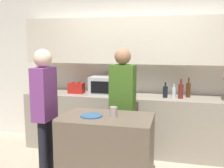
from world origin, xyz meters
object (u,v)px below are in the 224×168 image
Objects in this scene: bottle_0 at (165,92)px; toaster at (76,88)px; bottle_1 at (174,93)px; cup_0 at (113,112)px; person_left at (122,98)px; bottle_3 at (188,90)px; person_center at (44,104)px; bottle_2 at (181,91)px; microwave at (106,86)px; plate_on_island at (91,116)px.

toaster is at bearing 179.01° from bottle_0.
bottle_1 is 1.94× the size of cup_0.
toaster is 1.15m from person_left.
person_center reaches higher than bottle_3.
bottle_1 is (0.13, -0.01, -0.01)m from bottle_0.
person_left is at bearing 90.83° from cup_0.
person_center reaches higher than cup_0.
bottle_0 is 0.24m from bottle_2.
bottle_3 is (0.22, 0.13, 0.03)m from bottle_1.
bottle_3 is at bearing 3.99° from microwave.
bottle_1 is 1.38m from cup_0.
plate_on_island is (0.16, -1.29, -0.16)m from microwave.
person_left is (0.41, -0.66, -0.06)m from microwave.
person_center is at bearing 39.43° from person_left.
person_center is (-1.56, -1.20, -0.00)m from bottle_1.
cup_0 is (0.94, -1.24, -0.05)m from toaster.
toaster is at bearing 127.22° from cup_0.
bottle_1 is 0.72× the size of bottle_3.
bottle_3 is 1.81m from plate_on_island.
bottle_2 is (1.20, -0.04, -0.03)m from microwave.
person_center is (-0.89, 0.00, 0.04)m from cup_0.
plate_on_island is at bearing -168.22° from cup_0.
bottle_2 is (0.10, 0.00, 0.03)m from bottle_1.
cup_0 is (-0.68, -1.20, -0.04)m from bottle_1.
bottle_1 is at bearing -179.34° from bottle_2.
person_center is (-0.47, -1.24, -0.07)m from microwave.
bottle_0 is 0.85m from person_left.
person_center is (-0.63, 0.06, 0.09)m from plate_on_island.
cup_0 is at bearing -114.18° from bottle_0.
bottle_3 is at bearing 30.45° from bottle_1.
microwave is 1.31m from cup_0.
bottle_0 is at bearing -1.45° from microwave.
plate_on_island is 0.15× the size of person_left.
bottle_1 is 1.57m from plate_on_island.
bottle_3 is at bearing -134.03° from person_left.
plate_on_island is at bearing -126.52° from bottle_1.
microwave reaches higher than toaster.
plate_on_island is 0.15× the size of person_center.
toaster is at bearing -29.20° from person_left.
cup_0 is 0.89m from person_center.
cup_0 is at bearing 11.78° from plate_on_island.
cup_0 is at bearing -119.37° from bottle_1.
bottle_1 is 0.13× the size of person_center.
toaster is 0.15× the size of person_left.
bottle_3 is at bearing 50.31° from plate_on_island.
bottle_3 is 1.61m from cup_0.
bottle_2 reaches higher than plate_on_island.
microwave is at bearing -0.17° from toaster.
bottle_2 is at bearing -2.95° from bottle_0.
bottle_3 is at bearing 128.38° from person_center.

